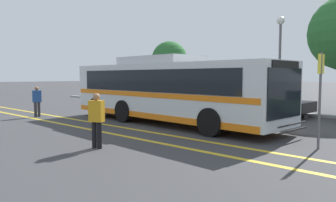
% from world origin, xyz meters
% --- Properties ---
extents(ground_plane, '(220.00, 220.00, 0.00)m').
position_xyz_m(ground_plane, '(0.00, 0.00, 0.00)').
color(ground_plane, '#38383A').
extents(lane_strip_0, '(30.86, 0.20, 0.01)m').
position_xyz_m(lane_strip_0, '(-0.23, -2.36, 0.00)').
color(lane_strip_0, gold).
rests_on(lane_strip_0, ground_plane).
extents(lane_strip_1, '(30.86, 0.20, 0.01)m').
position_xyz_m(lane_strip_1, '(-0.23, -3.55, 0.00)').
color(lane_strip_1, gold).
rests_on(lane_strip_1, ground_plane).
extents(curb_strip, '(38.86, 0.36, 0.15)m').
position_xyz_m(curb_strip, '(-0.23, 6.59, 0.07)').
color(curb_strip, '#99999E').
rests_on(curb_strip, ground_plane).
extents(transit_bus, '(11.28, 3.18, 2.97)m').
position_xyz_m(transit_bus, '(-0.24, -0.16, 1.51)').
color(transit_bus, silver).
rests_on(transit_bus, ground_plane).
extents(parked_car_0, '(4.47, 2.18, 1.55)m').
position_xyz_m(parked_car_0, '(-10.52, 5.33, 0.78)').
color(parked_car_0, maroon).
rests_on(parked_car_0, ground_plane).
extents(parked_car_1, '(4.13, 2.01, 1.45)m').
position_xyz_m(parked_car_1, '(-4.66, 5.24, 0.72)').
color(parked_car_1, navy).
rests_on(parked_car_1, ground_plane).
extents(parked_car_2, '(4.48, 2.08, 1.41)m').
position_xyz_m(parked_car_2, '(1.74, 5.50, 0.71)').
color(parked_car_2, black).
rests_on(parked_car_2, ground_plane).
extents(pedestrian_0, '(0.35, 0.47, 1.56)m').
position_xyz_m(pedestrian_0, '(-6.63, -3.12, 0.88)').
color(pedestrian_0, '#2D2D33').
rests_on(pedestrian_0, ground_plane).
extents(pedestrian_1, '(0.47, 0.37, 1.60)m').
position_xyz_m(pedestrian_1, '(1.76, -5.32, 0.91)').
color(pedestrian_1, black).
rests_on(pedestrian_1, ground_plane).
extents(bus_stop_sign, '(0.07, 0.40, 2.77)m').
position_xyz_m(bus_stop_sign, '(6.48, -1.02, 1.73)').
color(bus_stop_sign, '#59595E').
rests_on(bus_stop_sign, ground_plane).
extents(street_lamp, '(0.45, 0.45, 5.46)m').
position_xyz_m(street_lamp, '(1.48, 7.42, 3.84)').
color(street_lamp, '#59595E').
rests_on(street_lamp, ground_plane).
extents(tree_0, '(3.15, 3.15, 5.17)m').
position_xyz_m(tree_0, '(-10.21, 10.77, 3.58)').
color(tree_0, '#513823').
rests_on(tree_0, ground_plane).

